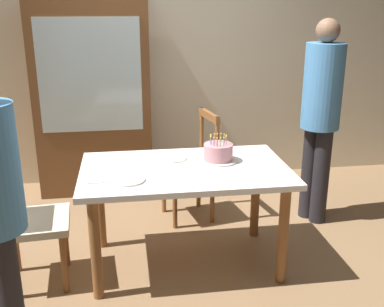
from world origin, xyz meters
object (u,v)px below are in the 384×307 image
birthday_cake (218,153)px  chair_upholstered (20,212)px  chair_spindle_back (191,168)px  person_guest (321,110)px  plate_near_celebrant (128,180)px  plate_far_side (172,158)px  china_cabinet (93,98)px  dining_table (185,181)px

birthday_cake → chair_upholstered: size_ratio=0.29×
chair_spindle_back → person_guest: bearing=-10.4°
plate_near_celebrant → chair_upholstered: bearing=172.1°
plate_far_side → person_guest: person_guest is taller
plate_near_celebrant → china_cabinet: 1.79m
plate_far_side → chair_upholstered: (-1.04, -0.29, -0.22)m
chair_spindle_back → china_cabinet: 1.26m
plate_far_side → chair_upholstered: bearing=-164.1°
plate_near_celebrant → plate_far_side: (0.32, 0.39, 0.00)m
plate_far_side → china_cabinet: 1.51m
dining_table → chair_spindle_back: bearing=78.8°
person_guest → dining_table: bearing=-155.0°
chair_spindle_back → person_guest: size_ratio=0.55×
plate_near_celebrant → chair_upholstered: (-0.71, 0.10, -0.22)m
birthday_cake → plate_near_celebrant: (-0.65, -0.30, -0.06)m
birthday_cake → chair_upholstered: 1.41m
birthday_cake → plate_far_side: size_ratio=1.27×
birthday_cake → plate_far_side: (-0.33, 0.10, -0.06)m
china_cabinet → plate_near_celebrant: bearing=-80.2°
china_cabinet → birthday_cake: bearing=-56.8°
plate_near_celebrant → chair_spindle_back: (0.55, 0.96, -0.30)m
chair_spindle_back → china_cabinet: size_ratio=0.50×
plate_near_celebrant → plate_far_side: 0.51m
chair_spindle_back → china_cabinet: (-0.85, 0.80, 0.49)m
birthday_cake → chair_upholstered: chair_upholstered is taller
plate_far_side → china_cabinet: china_cabinet is taller
plate_far_side → chair_spindle_back: bearing=68.6°
china_cabinet → chair_spindle_back: bearing=-43.1°
dining_table → birthday_cake: birthday_cake is taller
plate_near_celebrant → person_guest: bearing=25.3°
plate_far_side → chair_upholstered: size_ratio=0.23×
birthday_cake → dining_table: bearing=-158.8°
birthday_cake → chair_spindle_back: (-0.10, 0.66, -0.35)m
chair_upholstered → person_guest: 2.46m
plate_far_side → person_guest: bearing=16.0°
birthday_cake → chair_spindle_back: 0.76m
dining_table → plate_near_celebrant: (-0.40, -0.20, 0.11)m
birthday_cake → plate_near_celebrant: bearing=-155.6°
birthday_cake → china_cabinet: bearing=123.2°
plate_far_side → china_cabinet: bearing=114.7°
dining_table → person_guest: person_guest is taller
plate_near_celebrant → chair_spindle_back: 1.14m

